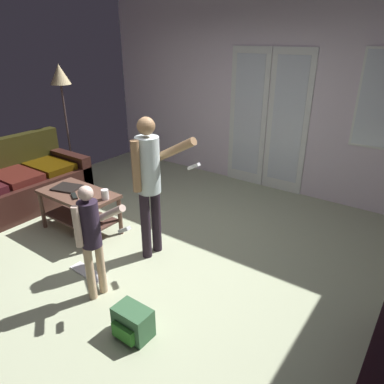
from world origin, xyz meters
The scene contains 13 objects.
ground_plane centered at (0.00, 0.00, -0.01)m, with size 5.70×5.30×0.02m, color #A8B18E.
wall_back_with_doors centered at (0.05, 2.62, 1.42)m, with size 5.70×0.09×2.92m.
leather_couch centered at (-2.27, -0.16, 0.30)m, with size 0.92×1.86×0.91m.
coffee_table centered at (-1.00, -0.06, 0.37)m, with size 0.96×0.52×0.51m.
person_adult centered at (0.05, 0.08, 0.91)m, with size 0.65×0.41×1.52m.
person_child centered at (0.10, -0.75, 0.66)m, with size 0.48×0.30×1.10m.
floor_lamp centered at (-2.59, 1.02, 1.57)m, with size 0.31×0.31×1.83m.
backpack centered at (0.70, -0.91, 0.12)m, with size 0.31×0.23×0.25m.
loose_keyboard centered at (-0.25, -0.60, 0.01)m, with size 0.45×0.15×0.02m.
laptop_closed centered at (-1.21, -0.06, 0.52)m, with size 0.31×0.25×0.02m, color black.
cup_near_edge centered at (-0.59, 0.01, 0.57)m, with size 0.08×0.08×0.12m, color white.
tv_remote_black centered at (-0.65, -0.17, 0.53)m, with size 0.17×0.05×0.02m, color black.
dvd_remote_slim centered at (-0.93, -0.16, 0.53)m, with size 0.17×0.05×0.02m, color black.
Camera 1 is at (2.36, -2.40, 2.23)m, focal length 33.42 mm.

